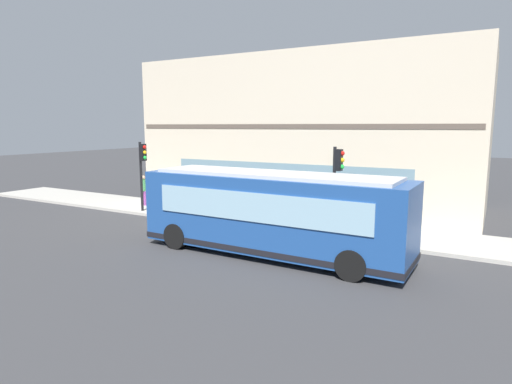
{
  "coord_description": "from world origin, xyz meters",
  "views": [
    {
      "loc": [
        -13.96,
        -9.83,
        4.73
      ],
      "look_at": [
        2.29,
        -0.7,
        1.86
      ],
      "focal_mm": 30.14,
      "sensor_mm": 36.0,
      "label": 1
    }
  ],
  "objects_px": {
    "fire_hydrant": "(317,213)",
    "pedestrian_near_building_entrance": "(182,191)",
    "pedestrian_near_hydrant": "(222,197)",
    "city_bus_nearside": "(271,214)",
    "traffic_light_down_block": "(142,163)",
    "pedestrian_by_light_pole": "(144,188)",
    "traffic_light_near_corner": "(337,174)",
    "newspaper_vending_box": "(382,219)"
  },
  "relations": [
    {
      "from": "traffic_light_near_corner",
      "to": "pedestrian_near_building_entrance",
      "type": "height_order",
      "value": "traffic_light_near_corner"
    },
    {
      "from": "city_bus_nearside",
      "to": "pedestrian_near_hydrant",
      "type": "relative_size",
      "value": 6.03
    },
    {
      "from": "traffic_light_down_block",
      "to": "newspaper_vending_box",
      "type": "xyz_separation_m",
      "value": [
        2.03,
        -12.29,
        -2.15
      ]
    },
    {
      "from": "traffic_light_down_block",
      "to": "pedestrian_near_building_entrance",
      "type": "bearing_deg",
      "value": -27.65
    },
    {
      "from": "city_bus_nearside",
      "to": "newspaper_vending_box",
      "type": "xyz_separation_m",
      "value": [
        5.39,
        -2.77,
        -0.95
      ]
    },
    {
      "from": "traffic_light_near_corner",
      "to": "pedestrian_near_hydrant",
      "type": "distance_m",
      "value": 6.6
    },
    {
      "from": "fire_hydrant",
      "to": "pedestrian_near_building_entrance",
      "type": "relative_size",
      "value": 0.48
    },
    {
      "from": "traffic_light_down_block",
      "to": "pedestrian_near_building_entrance",
      "type": "relative_size",
      "value": 2.41
    },
    {
      "from": "pedestrian_near_hydrant",
      "to": "pedestrian_by_light_pole",
      "type": "distance_m",
      "value": 5.64
    },
    {
      "from": "traffic_light_down_block",
      "to": "fire_hydrant",
      "type": "relative_size",
      "value": 5.05
    },
    {
      "from": "traffic_light_near_corner",
      "to": "pedestrian_near_building_entrance",
      "type": "bearing_deg",
      "value": 79.43
    },
    {
      "from": "city_bus_nearside",
      "to": "pedestrian_by_light_pole",
      "type": "relative_size",
      "value": 5.78
    },
    {
      "from": "traffic_light_down_block",
      "to": "fire_hydrant",
      "type": "bearing_deg",
      "value": -74.7
    },
    {
      "from": "traffic_light_down_block",
      "to": "pedestrian_by_light_pole",
      "type": "xyz_separation_m",
      "value": [
        1.24,
        1.18,
        -1.6
      ]
    },
    {
      "from": "traffic_light_down_block",
      "to": "pedestrian_near_hydrant",
      "type": "relative_size",
      "value": 2.23
    },
    {
      "from": "fire_hydrant",
      "to": "traffic_light_near_corner",
      "type": "bearing_deg",
      "value": -142.51
    },
    {
      "from": "traffic_light_near_corner",
      "to": "newspaper_vending_box",
      "type": "xyz_separation_m",
      "value": [
        1.86,
        -1.49,
        -2.15
      ]
    },
    {
      "from": "traffic_light_near_corner",
      "to": "fire_hydrant",
      "type": "bearing_deg",
      "value": 37.49
    },
    {
      "from": "city_bus_nearside",
      "to": "pedestrian_by_light_pole",
      "type": "distance_m",
      "value": 11.65
    },
    {
      "from": "traffic_light_down_block",
      "to": "fire_hydrant",
      "type": "distance_m",
      "value": 9.63
    },
    {
      "from": "traffic_light_near_corner",
      "to": "pedestrian_by_light_pole",
      "type": "relative_size",
      "value": 2.14
    },
    {
      "from": "pedestrian_near_hydrant",
      "to": "newspaper_vending_box",
      "type": "distance_m",
      "value": 7.91
    },
    {
      "from": "traffic_light_near_corner",
      "to": "traffic_light_down_block",
      "type": "bearing_deg",
      "value": 90.92
    },
    {
      "from": "pedestrian_near_building_entrance",
      "to": "pedestrian_by_light_pole",
      "type": "xyz_separation_m",
      "value": [
        -0.75,
        2.23,
        0.12
      ]
    },
    {
      "from": "pedestrian_near_building_entrance",
      "to": "newspaper_vending_box",
      "type": "relative_size",
      "value": 1.72
    },
    {
      "from": "fire_hydrant",
      "to": "pedestrian_near_hydrant",
      "type": "distance_m",
      "value": 4.84
    },
    {
      "from": "city_bus_nearside",
      "to": "pedestrian_by_light_pole",
      "type": "xyz_separation_m",
      "value": [
        4.59,
        10.7,
        -0.4
      ]
    },
    {
      "from": "city_bus_nearside",
      "to": "traffic_light_down_block",
      "type": "height_order",
      "value": "traffic_light_down_block"
    },
    {
      "from": "traffic_light_down_block",
      "to": "pedestrian_near_hydrant",
      "type": "bearing_deg",
      "value": -77.2
    },
    {
      "from": "city_bus_nearside",
      "to": "newspaper_vending_box",
      "type": "height_order",
      "value": "city_bus_nearside"
    },
    {
      "from": "traffic_light_down_block",
      "to": "newspaper_vending_box",
      "type": "bearing_deg",
      "value": -80.61
    },
    {
      "from": "traffic_light_near_corner",
      "to": "traffic_light_down_block",
      "type": "xyz_separation_m",
      "value": [
        -0.17,
        10.8,
        0.01
      ]
    },
    {
      "from": "traffic_light_near_corner",
      "to": "fire_hydrant",
      "type": "xyz_separation_m",
      "value": [
        2.3,
        1.76,
        -2.24
      ]
    },
    {
      "from": "traffic_light_near_corner",
      "to": "traffic_light_down_block",
      "type": "distance_m",
      "value": 10.8
    },
    {
      "from": "pedestrian_near_hydrant",
      "to": "city_bus_nearside",
      "type": "bearing_deg",
      "value": -130.77
    },
    {
      "from": "fire_hydrant",
      "to": "pedestrian_near_hydrant",
      "type": "height_order",
      "value": "pedestrian_near_hydrant"
    },
    {
      "from": "city_bus_nearside",
      "to": "traffic_light_near_corner",
      "type": "relative_size",
      "value": 2.7
    },
    {
      "from": "city_bus_nearside",
      "to": "newspaper_vending_box",
      "type": "relative_size",
      "value": 11.2
    },
    {
      "from": "pedestrian_near_building_entrance",
      "to": "pedestrian_near_hydrant",
      "type": "distance_m",
      "value": 3.55
    },
    {
      "from": "traffic_light_down_block",
      "to": "pedestrian_by_light_pole",
      "type": "relative_size",
      "value": 2.14
    },
    {
      "from": "traffic_light_down_block",
      "to": "pedestrian_near_hydrant",
      "type": "distance_m",
      "value": 4.86
    },
    {
      "from": "pedestrian_near_hydrant",
      "to": "pedestrian_by_light_pole",
      "type": "relative_size",
      "value": 0.96
    }
  ]
}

